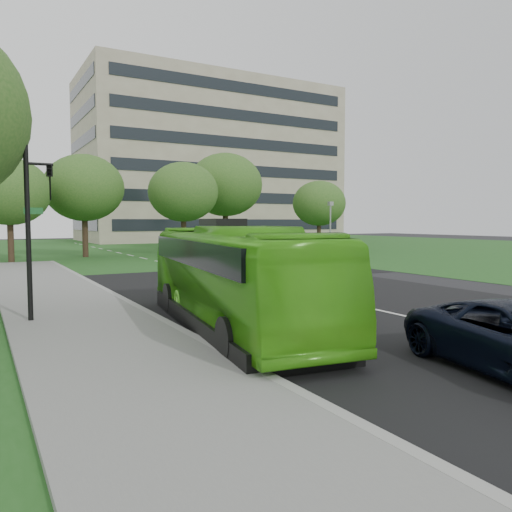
{
  "coord_description": "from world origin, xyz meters",
  "views": [
    {
      "loc": [
        -11.81,
        -13.77,
        3.03
      ],
      "look_at": [
        -1.81,
        4.04,
        1.6
      ],
      "focal_mm": 35.0,
      "sensor_mm": 36.0,
      "label": 1
    }
  ],
  "objects_px": {
    "tree_park_c": "(183,192)",
    "traffic_light": "(34,220)",
    "tree_park_e": "(319,203)",
    "bus": "(233,277)",
    "office_building": "(210,163)",
    "camera_pole": "(330,221)",
    "tree_park_d": "(225,185)",
    "sedan": "(332,251)",
    "tree_park_b": "(84,188)",
    "tree_park_a": "(9,192)"
  },
  "relations": [
    {
      "from": "office_building",
      "to": "tree_park_b",
      "type": "xyz_separation_m",
      "value": [
        -25.78,
        -32.14,
        -6.7
      ]
    },
    {
      "from": "tree_park_b",
      "to": "camera_pole",
      "type": "bearing_deg",
      "value": -28.34
    },
    {
      "from": "tree_park_c",
      "to": "bus",
      "type": "bearing_deg",
      "value": -108.53
    },
    {
      "from": "tree_park_d",
      "to": "traffic_light",
      "type": "xyz_separation_m",
      "value": [
        -20.57,
        -29.8,
        -3.61
      ]
    },
    {
      "from": "tree_park_b",
      "to": "tree_park_d",
      "type": "bearing_deg",
      "value": 8.04
    },
    {
      "from": "bus",
      "to": "camera_pole",
      "type": "distance_m",
      "value": 29.12
    },
    {
      "from": "tree_park_d",
      "to": "camera_pole",
      "type": "relative_size",
      "value": 2.11
    },
    {
      "from": "tree_park_e",
      "to": "bus",
      "type": "bearing_deg",
      "value": -130.25
    },
    {
      "from": "office_building",
      "to": "camera_pole",
      "type": "distance_m",
      "value": 43.68
    },
    {
      "from": "tree_park_d",
      "to": "tree_park_b",
      "type": "bearing_deg",
      "value": -171.96
    },
    {
      "from": "tree_park_d",
      "to": "camera_pole",
      "type": "distance_m",
      "value": 13.03
    },
    {
      "from": "tree_park_c",
      "to": "tree_park_e",
      "type": "xyz_separation_m",
      "value": [
        13.8,
        -1.56,
        -0.81
      ]
    },
    {
      "from": "tree_park_e",
      "to": "camera_pole",
      "type": "xyz_separation_m",
      "value": [
        -3.83,
        -6.79,
        -1.78
      ]
    },
    {
      "from": "sedan",
      "to": "tree_park_d",
      "type": "bearing_deg",
      "value": -11.63
    },
    {
      "from": "tree_park_c",
      "to": "sedan",
      "type": "xyz_separation_m",
      "value": [
        6.93,
        -12.45,
        -4.84
      ]
    },
    {
      "from": "bus",
      "to": "sedan",
      "type": "height_order",
      "value": "bus"
    },
    {
      "from": "tree_park_c",
      "to": "traffic_light",
      "type": "distance_m",
      "value": 30.3
    },
    {
      "from": "tree_park_a",
      "to": "camera_pole",
      "type": "xyz_separation_m",
      "value": [
        24.03,
        -6.27,
        -2.12
      ]
    },
    {
      "from": "tree_park_e",
      "to": "traffic_light",
      "type": "xyz_separation_m",
      "value": [
        -28.55,
        -24.79,
        -1.74
      ]
    },
    {
      "from": "office_building",
      "to": "tree_park_e",
      "type": "relative_size",
      "value": 5.68
    },
    {
      "from": "sedan",
      "to": "traffic_light",
      "type": "xyz_separation_m",
      "value": [
        -21.67,
        -13.9,
        2.28
      ]
    },
    {
      "from": "tree_park_b",
      "to": "camera_pole",
      "type": "height_order",
      "value": "tree_park_b"
    },
    {
      "from": "tree_park_e",
      "to": "traffic_light",
      "type": "relative_size",
      "value": 1.36
    },
    {
      "from": "tree_park_c",
      "to": "traffic_light",
      "type": "bearing_deg",
      "value": -119.24
    },
    {
      "from": "sedan",
      "to": "camera_pole",
      "type": "relative_size",
      "value": 1.0
    },
    {
      "from": "tree_park_c",
      "to": "sedan",
      "type": "height_order",
      "value": "tree_park_c"
    },
    {
      "from": "bus",
      "to": "tree_park_c",
      "type": "bearing_deg",
      "value": 79.39
    },
    {
      "from": "office_building",
      "to": "tree_park_d",
      "type": "distance_m",
      "value": 32.88
    },
    {
      "from": "tree_park_a",
      "to": "traffic_light",
      "type": "relative_size",
      "value": 1.46
    },
    {
      "from": "tree_park_a",
      "to": "bus",
      "type": "xyz_separation_m",
      "value": [
        4.16,
        -27.49,
        -3.69
      ]
    },
    {
      "from": "office_building",
      "to": "camera_pole",
      "type": "xyz_separation_m",
      "value": [
        -7.58,
        -41.96,
        -9.48
      ]
    },
    {
      "from": "office_building",
      "to": "camera_pole",
      "type": "bearing_deg",
      "value": -100.24
    },
    {
      "from": "tree_park_d",
      "to": "tree_park_e",
      "type": "bearing_deg",
      "value": -32.16
    },
    {
      "from": "tree_park_e",
      "to": "traffic_light",
      "type": "bearing_deg",
      "value": -139.03
    },
    {
      "from": "tree_park_b",
      "to": "traffic_light",
      "type": "relative_size",
      "value": 1.65
    },
    {
      "from": "tree_park_e",
      "to": "sedan",
      "type": "height_order",
      "value": "tree_park_e"
    },
    {
      "from": "tree_park_e",
      "to": "bus",
      "type": "xyz_separation_m",
      "value": [
        -23.71,
        -28.01,
        -3.35
      ]
    },
    {
      "from": "sedan",
      "to": "tree_park_b",
      "type": "bearing_deg",
      "value": 31.85
    },
    {
      "from": "traffic_light",
      "to": "camera_pole",
      "type": "distance_m",
      "value": 30.57
    },
    {
      "from": "camera_pole",
      "to": "tree_park_b",
      "type": "bearing_deg",
      "value": 129.36
    },
    {
      "from": "office_building",
      "to": "traffic_light",
      "type": "xyz_separation_m",
      "value": [
        -32.29,
        -59.96,
        -9.44
      ]
    },
    {
      "from": "tree_park_d",
      "to": "bus",
      "type": "height_order",
      "value": "tree_park_d"
    },
    {
      "from": "camera_pole",
      "to": "bus",
      "type": "bearing_deg",
      "value": -155.43
    },
    {
      "from": "office_building",
      "to": "tree_park_e",
      "type": "bearing_deg",
      "value": -96.08
    },
    {
      "from": "office_building",
      "to": "tree_park_b",
      "type": "distance_m",
      "value": 41.75
    },
    {
      "from": "bus",
      "to": "sedan",
      "type": "relative_size",
      "value": 2.22
    },
    {
      "from": "office_building",
      "to": "tree_park_a",
      "type": "xyz_separation_m",
      "value": [
        -31.61,
        -35.69,
        -7.36
      ]
    },
    {
      "from": "tree_park_b",
      "to": "bus",
      "type": "bearing_deg",
      "value": -93.09
    },
    {
      "from": "tree_park_e",
      "to": "traffic_light",
      "type": "height_order",
      "value": "tree_park_e"
    },
    {
      "from": "tree_park_b",
      "to": "sedan",
      "type": "xyz_separation_m",
      "value": [
        15.16,
        -13.92,
        -5.03
      ]
    }
  ]
}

